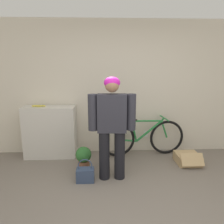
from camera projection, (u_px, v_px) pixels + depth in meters
wall_back at (120, 88)px, 4.31m from camera, size 8.00×0.07×2.60m
side_shelf at (50, 132)px, 4.19m from camera, size 0.96×0.38×0.99m
person at (112, 123)px, 3.28m from camera, size 0.71×0.23×1.59m
bicycle at (142, 137)px, 4.27m from camera, size 1.68×0.46×0.76m
banana at (39, 106)px, 4.07m from camera, size 0.28×0.08×0.04m
handbag at (85, 174)px, 3.34m from camera, size 0.27×0.16×0.37m
cardboard_box at (188, 158)px, 3.97m from camera, size 0.41×0.50×0.25m
potted_plant at (84, 157)px, 3.67m from camera, size 0.26×0.26×0.42m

